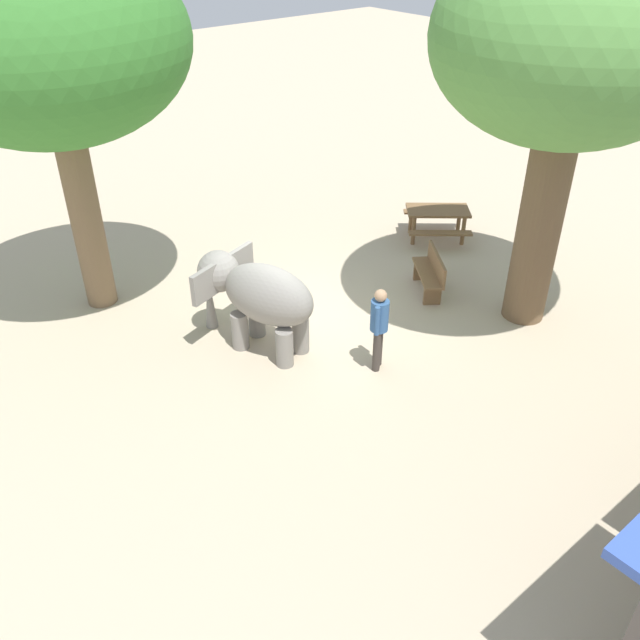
{
  "coord_description": "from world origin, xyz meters",
  "views": [
    {
      "loc": [
        6.92,
        8.9,
        7.3
      ],
      "look_at": [
        0.56,
        1.22,
        0.8
      ],
      "focal_mm": 37.23,
      "sensor_mm": 36.0,
      "label": 1
    }
  ],
  "objects_px": {
    "person_handler": "(379,323)",
    "shade_tree_secondary": "(50,46)",
    "wooden_bench": "(431,272)",
    "elephant": "(257,294)",
    "picnic_table_near": "(437,217)",
    "shade_tree_main": "(576,42)"
  },
  "relations": [
    {
      "from": "elephant",
      "to": "person_handler",
      "type": "height_order",
      "value": "elephant"
    },
    {
      "from": "elephant",
      "to": "shade_tree_main",
      "type": "distance_m",
      "value": 6.76
    },
    {
      "from": "wooden_bench",
      "to": "person_handler",
      "type": "bearing_deg",
      "value": 149.36
    },
    {
      "from": "person_handler",
      "to": "picnic_table_near",
      "type": "height_order",
      "value": "person_handler"
    },
    {
      "from": "shade_tree_secondary",
      "to": "picnic_table_near",
      "type": "relative_size",
      "value": 3.27
    },
    {
      "from": "person_handler",
      "to": "shade_tree_main",
      "type": "bearing_deg",
      "value": -134.19
    },
    {
      "from": "elephant",
      "to": "wooden_bench",
      "type": "relative_size",
      "value": 1.83
    },
    {
      "from": "person_handler",
      "to": "shade_tree_secondary",
      "type": "xyz_separation_m",
      "value": [
        2.86,
        -5.35,
        4.12
      ]
    },
    {
      "from": "person_handler",
      "to": "shade_tree_secondary",
      "type": "height_order",
      "value": "shade_tree_secondary"
    },
    {
      "from": "shade_tree_main",
      "to": "wooden_bench",
      "type": "relative_size",
      "value": 5.15
    },
    {
      "from": "wooden_bench",
      "to": "picnic_table_near",
      "type": "distance_m",
      "value": 2.63
    },
    {
      "from": "shade_tree_secondary",
      "to": "picnic_table_near",
      "type": "bearing_deg",
      "value": 162.2
    },
    {
      "from": "shade_tree_main",
      "to": "picnic_table_near",
      "type": "distance_m",
      "value": 5.95
    },
    {
      "from": "picnic_table_near",
      "to": "elephant",
      "type": "bearing_deg",
      "value": 49.42
    },
    {
      "from": "person_handler",
      "to": "shade_tree_main",
      "type": "relative_size",
      "value": 0.23
    },
    {
      "from": "person_handler",
      "to": "wooden_bench",
      "type": "height_order",
      "value": "person_handler"
    },
    {
      "from": "shade_tree_main",
      "to": "shade_tree_secondary",
      "type": "xyz_separation_m",
      "value": [
        6.36,
        -5.97,
        -0.15
      ]
    },
    {
      "from": "elephant",
      "to": "shade_tree_secondary",
      "type": "xyz_separation_m",
      "value": [
        1.63,
        -3.41,
        3.95
      ]
    },
    {
      "from": "shade_tree_secondary",
      "to": "picnic_table_near",
      "type": "height_order",
      "value": "shade_tree_secondary"
    },
    {
      "from": "shade_tree_main",
      "to": "picnic_table_near",
      "type": "height_order",
      "value": "shade_tree_main"
    },
    {
      "from": "elephant",
      "to": "picnic_table_near",
      "type": "xyz_separation_m",
      "value": [
        -6.01,
        -0.96,
        -0.53
      ]
    },
    {
      "from": "elephant",
      "to": "shade_tree_secondary",
      "type": "distance_m",
      "value": 5.47
    }
  ]
}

